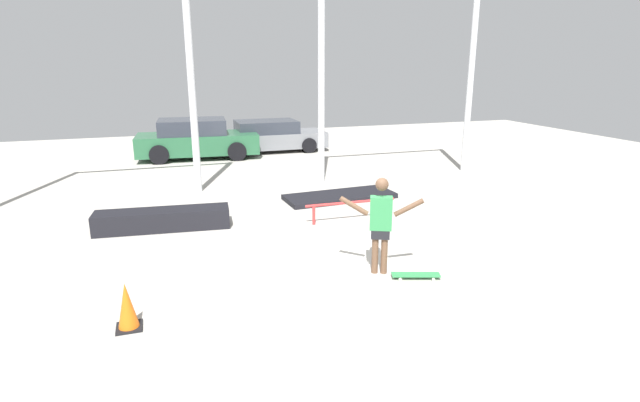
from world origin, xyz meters
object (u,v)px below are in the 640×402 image
object	(u,v)px
parked_car_grey	(270,136)
grind_rail	(351,206)
grind_box	(163,220)
skateboard	(416,275)
manual_pad	(340,196)
parked_car_green	(197,139)
traffic_cone	(127,306)
skateboarder	(381,220)

from	to	relation	value
parked_car_grey	grind_rail	bearing A→B (deg)	-91.88
grind_box	parked_car_grey	bearing A→B (deg)	63.29
skateboard	manual_pad	world-z (taller)	manual_pad
parked_car_green	traffic_cone	size ratio (longest dim) A/B	6.70
grind_box	grind_rail	bearing A→B (deg)	-10.46
manual_pad	grind_box	bearing A→B (deg)	-166.28
skateboard	grind_box	world-z (taller)	grind_box
parked_car_green	parked_car_grey	distance (m)	3.01
skateboarder	parked_car_grey	size ratio (longest dim) A/B	0.39
grind_box	manual_pad	size ratio (longest dim) A/B	0.97
skateboard	traffic_cone	xyz separation A→B (m)	(-4.62, -0.20, 0.27)
skateboarder	skateboard	size ratio (longest dim) A/B	2.02
grind_box	parked_car_green	bearing A→B (deg)	79.79
skateboarder	grind_box	world-z (taller)	skateboarder
skateboarder	parked_car_green	world-z (taller)	skateboarder
grind_rail	skateboard	bearing A→B (deg)	-92.00
traffic_cone	skateboarder	bearing A→B (deg)	8.49
parked_car_green	parked_car_grey	bearing A→B (deg)	15.41
skateboarder	grind_box	distance (m)	5.15
parked_car_grey	skateboard	bearing A→B (deg)	-91.93
skateboard	parked_car_green	world-z (taller)	parked_car_green
parked_car_grey	traffic_cone	size ratio (longest dim) A/B	6.41
manual_pad	parked_car_green	world-z (taller)	parked_car_green
grind_rail	parked_car_grey	xyz separation A→B (m)	(0.30, 9.61, 0.24)
grind_box	parked_car_green	size ratio (longest dim) A/B	0.63
manual_pad	grind_rail	size ratio (longest dim) A/B	1.37
skateboarder	parked_car_green	distance (m)	12.13
grind_rail	manual_pad	bearing A→B (deg)	76.58
grind_rail	traffic_cone	distance (m)	5.90
parked_car_green	manual_pad	bearing A→B (deg)	-61.80
skateboarder	skateboard	xyz separation A→B (m)	(0.50, -0.42, -0.91)
manual_pad	skateboarder	bearing A→B (deg)	-102.55
skateboard	manual_pad	bearing A→B (deg)	102.41
parked_car_green	parked_car_grey	xyz separation A→B (m)	(2.96, 0.56, -0.11)
grind_rail	traffic_cone	xyz separation A→B (m)	(-4.74, -3.51, -0.03)
skateboard	traffic_cone	size ratio (longest dim) A/B	1.24
skateboarder	parked_car_green	xyz separation A→B (m)	(-2.04, 11.95, -0.25)
traffic_cone	parked_car_grey	bearing A→B (deg)	69.02
grind_rail	parked_car_grey	bearing A→B (deg)	88.22
skateboarder	grind_box	bearing A→B (deg)	158.77
skateboarder	grind_box	xyz separation A→B (m)	(-3.54, 3.66, -0.75)
manual_pad	traffic_cone	xyz separation A→B (m)	(-5.19, -5.40, 0.27)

